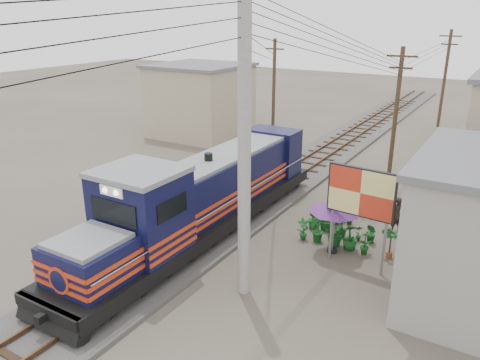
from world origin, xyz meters
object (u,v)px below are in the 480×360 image
Objects in this scene: locomotive at (201,199)px; vendor at (397,215)px; market_umbrella at (335,206)px; billboard at (361,195)px.

locomotive is 9.61× the size of vendor.
locomotive is 5.24m from market_umbrella.
billboard is 1.49m from market_umbrella.
locomotive reaches higher than vendor.
locomotive is at bearing -167.02° from billboard.
billboard is 2.40× the size of vendor.
billboard reaches higher than market_umbrella.
locomotive reaches higher than billboard.
billboard is at bearing 41.12° from vendor.
vendor is (6.63, 4.48, -0.86)m from locomotive.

